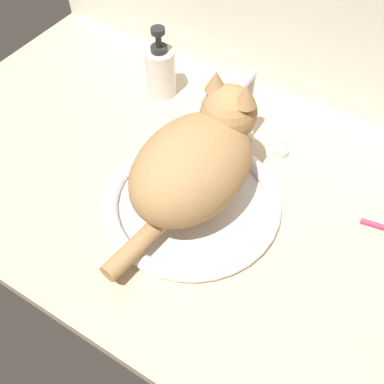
{
  "coord_description": "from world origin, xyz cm",
  "views": [
    {
      "loc": [
        30.37,
        -46.46,
        69.05
      ],
      "look_at": [
        5.06,
        -5.06,
        7.0
      ],
      "focal_mm": 40.88,
      "sensor_mm": 36.0,
      "label": 1
    }
  ],
  "objects_px": {
    "cat": "(198,160)",
    "soap_pump_bottle": "(161,71)",
    "sink_basin": "(192,201)",
    "faucet": "(244,116)"
  },
  "relations": [
    {
      "from": "cat",
      "to": "soap_pump_bottle",
      "type": "xyz_separation_m",
      "value": [
        -0.23,
        0.23,
        -0.05
      ]
    },
    {
      "from": "cat",
      "to": "faucet",
      "type": "bearing_deg",
      "value": 90.64
    },
    {
      "from": "sink_basin",
      "to": "faucet",
      "type": "distance_m",
      "value": 0.21
    },
    {
      "from": "sink_basin",
      "to": "soap_pump_bottle",
      "type": "relative_size",
      "value": 2.01
    },
    {
      "from": "faucet",
      "to": "soap_pump_bottle",
      "type": "bearing_deg",
      "value": 168.77
    },
    {
      "from": "soap_pump_bottle",
      "to": "faucet",
      "type": "bearing_deg",
      "value": -11.23
    },
    {
      "from": "faucet",
      "to": "sink_basin",
      "type": "bearing_deg",
      "value": -90.0
    },
    {
      "from": "cat",
      "to": "soap_pump_bottle",
      "type": "relative_size",
      "value": 2.24
    },
    {
      "from": "faucet",
      "to": "soap_pump_bottle",
      "type": "height_order",
      "value": "faucet"
    },
    {
      "from": "sink_basin",
      "to": "faucet",
      "type": "bearing_deg",
      "value": 90.0
    }
  ]
}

